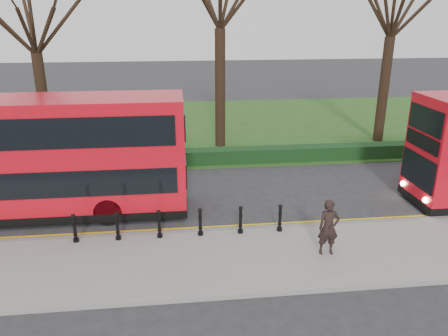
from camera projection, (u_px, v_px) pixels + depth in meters
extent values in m
plane|color=#28282B|center=(196.00, 222.00, 16.97)|extent=(120.00, 120.00, 0.00)
cube|color=gray|center=(201.00, 261.00, 14.14)|extent=(60.00, 4.00, 0.15)
cube|color=slate|center=(198.00, 232.00, 16.01)|extent=(60.00, 0.25, 0.16)
cube|color=#244818|center=(185.00, 126.00, 31.00)|extent=(60.00, 18.00, 0.06)
cube|color=black|center=(189.00, 157.00, 23.20)|extent=(60.00, 0.90, 0.80)
cube|color=yellow|center=(197.00, 230.00, 16.32)|extent=(60.00, 0.10, 0.01)
cube|color=yellow|center=(197.00, 228.00, 16.50)|extent=(60.00, 0.10, 0.01)
cylinder|color=black|center=(44.00, 104.00, 24.53)|extent=(0.60, 0.60, 5.61)
cylinder|color=black|center=(220.00, 90.00, 25.39)|extent=(0.60, 0.60, 6.85)
cylinder|color=black|center=(383.00, 91.00, 26.53)|extent=(0.60, 0.60, 6.34)
cylinder|color=black|center=(75.00, 229.00, 15.04)|extent=(0.15, 0.15, 1.00)
cylinder|color=black|center=(117.00, 226.00, 15.19)|extent=(0.15, 0.15, 1.00)
cylinder|color=black|center=(159.00, 224.00, 15.35)|extent=(0.15, 0.15, 1.00)
cylinder|color=black|center=(200.00, 222.00, 15.50)|extent=(0.15, 0.15, 1.00)
cylinder|color=black|center=(241.00, 220.00, 15.65)|extent=(0.15, 0.15, 1.00)
cylinder|color=black|center=(280.00, 218.00, 15.81)|extent=(0.15, 0.15, 1.00)
cube|color=red|center=(31.00, 155.00, 16.73)|extent=(11.74, 2.67, 4.32)
cube|color=black|center=(39.00, 207.00, 17.48)|extent=(11.76, 2.69, 0.32)
cube|color=black|center=(47.00, 185.00, 15.83)|extent=(9.39, 0.04, 1.01)
cube|color=black|center=(14.00, 135.00, 15.09)|extent=(11.10, 0.04, 1.12)
cylinder|color=black|center=(108.00, 211.00, 16.62)|extent=(1.07, 0.32, 1.07)
cylinder|color=black|center=(116.00, 188.00, 18.81)|extent=(1.07, 0.32, 1.07)
cube|color=black|center=(422.00, 142.00, 17.37)|extent=(0.06, 2.30, 0.58)
cylinder|color=black|center=(436.00, 183.00, 19.41)|extent=(1.05, 0.31, 1.05)
imported|color=black|center=(329.00, 228.00, 14.16)|extent=(0.71, 0.49, 1.89)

